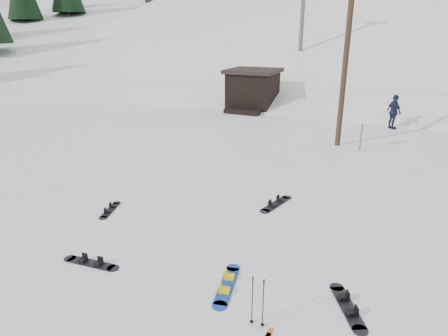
% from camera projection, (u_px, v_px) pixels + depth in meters
% --- Properties ---
extents(ground, '(200.00, 200.00, 0.00)m').
position_uv_depth(ground, '(130.00, 305.00, 8.31)').
color(ground, white).
rests_on(ground, ground).
extents(ski_slope, '(60.00, 85.24, 65.97)m').
position_uv_depth(ski_slope, '(360.00, 151.00, 59.68)').
color(ski_slope, white).
rests_on(ski_slope, ground).
extents(ridge_left, '(47.54, 95.03, 58.38)m').
position_uv_depth(ridge_left, '(133.00, 131.00, 67.12)').
color(ridge_left, white).
rests_on(ridge_left, ground).
extents(treeline_left, '(20.00, 64.00, 10.00)m').
position_uv_depth(treeline_left, '(105.00, 68.00, 55.79)').
color(treeline_left, black).
rests_on(treeline_left, ground).
extents(treeline_crest, '(50.00, 6.00, 10.00)m').
position_uv_depth(treeline_crest, '(384.00, 55.00, 82.36)').
color(treeline_crest, black).
rests_on(treeline_crest, ski_slope).
extents(utility_pole, '(2.00, 0.26, 9.00)m').
position_uv_depth(utility_pole, '(347.00, 46.00, 18.04)').
color(utility_pole, '#3A2819').
rests_on(utility_pole, ground).
extents(trail_sign, '(0.50, 0.09, 1.85)m').
position_uv_depth(trail_sign, '(363.00, 123.00, 18.39)').
color(trail_sign, '#595B60').
rests_on(trail_sign, ground).
extents(lift_hut, '(3.40, 4.10, 2.75)m').
position_uv_depth(lift_hut, '(253.00, 89.00, 27.81)').
color(lift_hut, black).
rests_on(lift_hut, ground).
extents(hero_snowboard, '(0.60, 1.70, 0.12)m').
position_uv_depth(hero_snowboard, '(227.00, 285.00, 8.92)').
color(hero_snowboard, '#183AA0').
rests_on(hero_snowboard, ground).
extents(ski_poles, '(0.30, 0.08, 1.08)m').
position_uv_depth(ski_poles, '(258.00, 302.00, 7.57)').
color(ski_poles, black).
rests_on(ski_poles, ground).
extents(board_scatter_a, '(1.55, 0.39, 0.11)m').
position_uv_depth(board_scatter_a, '(91.00, 263.00, 9.76)').
color(board_scatter_a, black).
rests_on(board_scatter_a, ground).
extents(board_scatter_b, '(0.57, 1.32, 0.10)m').
position_uv_depth(board_scatter_b, '(110.00, 210.00, 12.60)').
color(board_scatter_b, black).
rests_on(board_scatter_b, ground).
extents(board_scatter_d, '(0.93, 1.49, 0.11)m').
position_uv_depth(board_scatter_d, '(348.00, 307.00, 8.23)').
color(board_scatter_d, black).
rests_on(board_scatter_d, ground).
extents(board_scatter_f, '(0.66, 1.66, 0.12)m').
position_uv_depth(board_scatter_f, '(276.00, 204.00, 13.02)').
color(board_scatter_f, black).
rests_on(board_scatter_f, ground).
extents(skier_navy, '(1.07, 1.19, 1.94)m').
position_uv_depth(skier_navy, '(394.00, 112.00, 22.38)').
color(skier_navy, '#171C39').
rests_on(skier_navy, ground).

